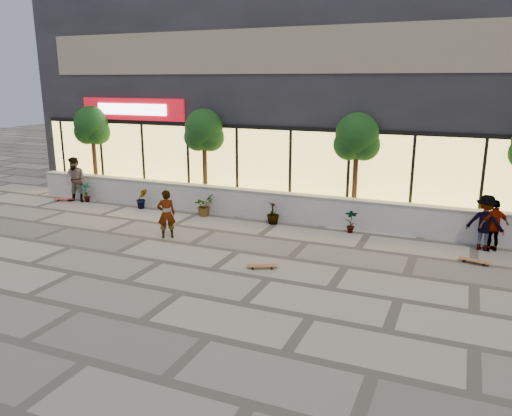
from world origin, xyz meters
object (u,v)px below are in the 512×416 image
at_px(tree_west, 92,128).
at_px(skater_left, 76,180).
at_px(tree_mideast, 357,140).
at_px(skater_right_near, 494,226).
at_px(skater_center, 166,214).
at_px(skater_right_far, 485,223).
at_px(tree_midwest, 204,133).
at_px(skateboard_center, 262,266).
at_px(skateboard_left, 64,199).
at_px(skateboard_right_near, 474,261).

distance_m(tree_west, skater_left, 2.49).
xyz_separation_m(tree_mideast, skater_right_near, (4.50, -1.40, -2.20)).
distance_m(skater_center, skater_right_far, 9.82).
bearing_deg(skater_right_near, skater_left, -31.41).
bearing_deg(tree_midwest, skateboard_center, -49.25).
bearing_deg(tree_mideast, tree_midwest, 180.00).
xyz_separation_m(tree_west, skater_right_far, (15.75, -1.40, -2.14)).
height_order(tree_west, skater_right_far, tree_west).
distance_m(tree_mideast, skater_left, 11.61).
height_order(tree_midwest, skater_center, tree_midwest).
xyz_separation_m(tree_mideast, skateboard_left, (-12.00, -1.50, -2.90)).
distance_m(skater_center, skateboard_right_near, 9.33).
relative_size(tree_midwest, skater_right_far, 2.31).
xyz_separation_m(skater_center, skater_right_far, (9.44, 2.71, 0.05)).
distance_m(tree_mideast, skater_right_far, 4.96).
xyz_separation_m(skater_center, skateboard_center, (3.89, -1.35, -0.71)).
bearing_deg(skater_left, skater_right_near, -8.85).
relative_size(tree_mideast, skater_right_near, 2.49).
height_order(tree_west, skater_center, tree_west).
distance_m(skater_left, skateboard_right_near, 15.45).
xyz_separation_m(skater_center, skater_right_near, (9.68, 2.71, -0.01)).
distance_m(skater_right_far, skateboard_center, 6.92).
bearing_deg(tree_midwest, skateboard_right_near, -15.48).
distance_m(tree_west, tree_mideast, 11.50).
relative_size(tree_midwest, skater_right_near, 2.49).
xyz_separation_m(skater_center, skateboard_left, (-6.82, 2.61, -0.71)).
relative_size(tree_midwest, skater_center, 2.47).
distance_m(tree_west, skateboard_left, 3.30).
bearing_deg(tree_west, tree_mideast, 0.00).
relative_size(tree_west, skater_right_far, 2.31).
xyz_separation_m(skater_right_near, skateboard_left, (-16.50, -0.10, -0.70)).
bearing_deg(skater_right_near, skater_right_far, -31.50).
xyz_separation_m(skater_left, skateboard_left, (-0.66, -0.08, -0.86)).
bearing_deg(skater_center, tree_midwest, -114.03).
bearing_deg(skateboard_center, skateboard_right_near, 1.96).
height_order(tree_west, skateboard_left, tree_west).
xyz_separation_m(tree_midwest, skateboard_left, (-6.00, -1.50, -2.90)).
bearing_deg(tree_mideast, skater_right_far, -18.22).
xyz_separation_m(tree_mideast, skateboard_right_near, (4.03, -2.78, -2.90)).
distance_m(tree_midwest, skateboard_left, 6.83).
height_order(tree_west, skater_left, tree_west).
bearing_deg(tree_mideast, skateboard_center, -103.29).
bearing_deg(tree_mideast, skater_center, -141.56).
distance_m(tree_west, skateboard_right_near, 16.04).
bearing_deg(skater_center, tree_mideast, -176.83).
relative_size(tree_west, tree_midwest, 1.00).
height_order(tree_midwest, skateboard_right_near, tree_midwest).
bearing_deg(skateboard_right_near, tree_west, -176.41).
bearing_deg(skateboard_center, skater_right_far, 11.38).
xyz_separation_m(skater_right_far, skateboard_right_near, (-0.23, -1.38, -0.76)).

